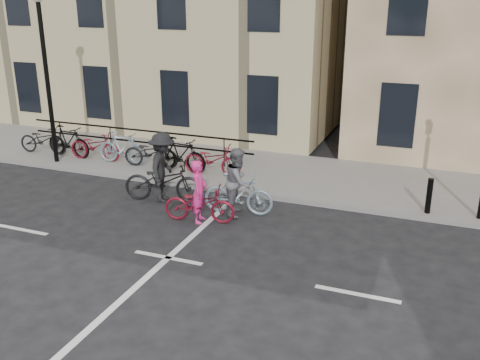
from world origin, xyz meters
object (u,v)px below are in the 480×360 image
(cyclist_dark, at_px, (163,175))
(cyclist_grey, at_px, (238,188))
(lamp_post, at_px, (45,57))
(cyclist_pink, at_px, (199,201))

(cyclist_dark, bearing_deg, cyclist_grey, -106.71)
(lamp_post, relative_size, cyclist_grey, 2.87)
(lamp_post, distance_m, cyclist_grey, 7.70)
(cyclist_grey, xyz_separation_m, cyclist_dark, (-2.21, 0.12, 0.05))
(cyclist_pink, bearing_deg, lamp_post, 58.65)
(lamp_post, bearing_deg, cyclist_pink, -20.81)
(cyclist_grey, distance_m, cyclist_dark, 2.22)
(lamp_post, bearing_deg, cyclist_grey, -12.85)
(lamp_post, xyz_separation_m, cyclist_grey, (7.00, -1.60, -2.79))
(cyclist_pink, height_order, cyclist_dark, cyclist_dark)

